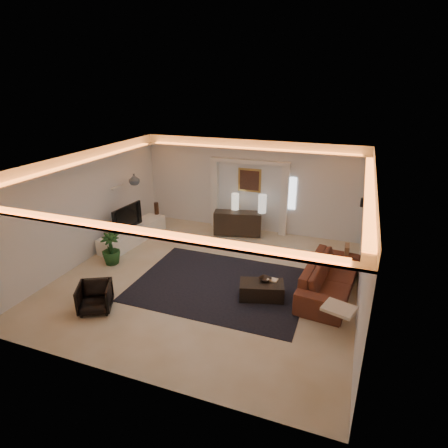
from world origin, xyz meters
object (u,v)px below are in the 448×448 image
(sofa, at_px, (330,278))
(armchair, at_px, (95,297))
(console, at_px, (238,223))
(coffee_table, at_px, (261,290))

(sofa, distance_m, armchair, 5.20)
(console, distance_m, sofa, 3.94)
(console, bearing_deg, armchair, -119.67)
(sofa, height_order, coffee_table, sofa)
(sofa, relative_size, armchair, 3.76)
(armchair, bearing_deg, coffee_table, 0.15)
(console, xyz_separation_m, sofa, (3.04, -2.50, -0.03))
(console, distance_m, coffee_table, 3.67)
(console, height_order, armchair, console)
(coffee_table, xyz_separation_m, armchair, (-3.19, -1.66, 0.10))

